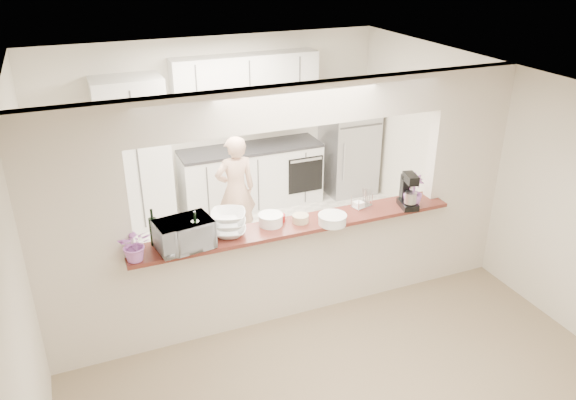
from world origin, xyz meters
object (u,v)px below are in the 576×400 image
stand_mixer (409,192)px  person (236,191)px  refrigerator (349,140)px  toaster_oven (184,234)px

stand_mixer → person: 2.36m
stand_mixer → person: stand_mixer is taller
refrigerator → person: size_ratio=1.16×
toaster_oven → stand_mixer: (2.40, -0.04, 0.03)m
refrigerator → person: refrigerator is taller
toaster_oven → person: person is taller
toaster_oven → stand_mixer: 2.40m
stand_mixer → person: size_ratio=0.26×
refrigerator → stand_mixer: (-0.80, -2.79, 0.41)m
refrigerator → stand_mixer: refrigerator is taller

